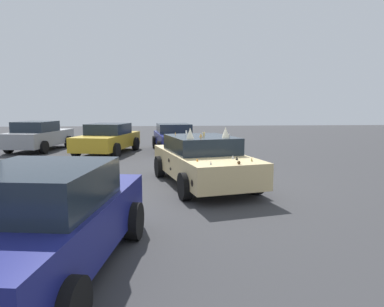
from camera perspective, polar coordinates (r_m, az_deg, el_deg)
ground_plane at (r=9.92m, az=1.74°, el=-5.14°), size 60.00×60.00×0.00m
art_car_decorated at (r=9.81m, az=1.69°, el=-1.04°), size 4.87×2.83×1.66m
parked_sedan_row_back_center at (r=19.11m, az=-23.86°, el=2.66°), size 4.41×2.49×1.48m
parked_sedan_behind_right at (r=16.84m, az=-13.67°, el=2.42°), size 4.69×2.77×1.41m
parked_sedan_row_back_far at (r=4.99m, az=-23.28°, el=-10.21°), size 4.31×2.43×1.47m
parked_sedan_behind_left at (r=17.40m, az=-2.88°, el=2.70°), size 4.42×2.36×1.34m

